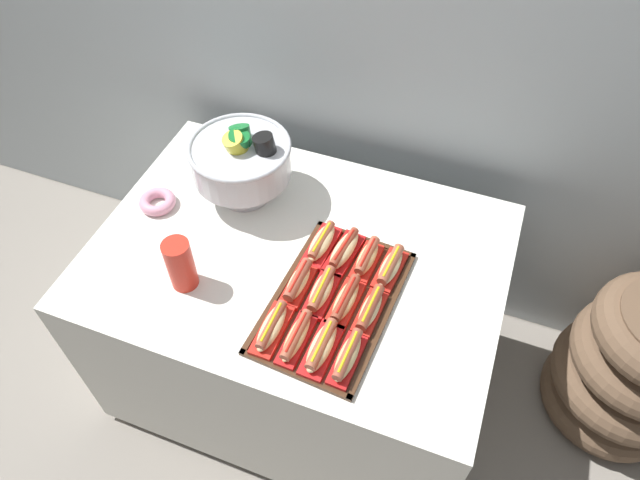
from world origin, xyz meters
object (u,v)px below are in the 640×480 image
hot_dog_0 (272,327)px  hot_dog_4 (298,282)px  buffet_table (300,317)px  punch_bowl (242,159)px  floor_vase (633,368)px  hot_dog_6 (345,301)px  serving_tray (333,302)px  cup_stack (180,264)px  hot_dog_1 (296,337)px  hot_dog_5 (321,291)px  hot_dog_9 (344,251)px  hot_dog_7 (370,310)px  hot_dog_3 (347,357)px  donut (158,202)px  hot_dog_11 (390,267)px  hot_dog_2 (321,347)px  hot_dog_8 (321,243)px  hot_dog_10 (367,259)px

hot_dog_0 → hot_dog_4: 0.17m
buffet_table → punch_bowl: bearing=145.2°
floor_vase → hot_dog_6: 1.16m
serving_tray → cup_stack: bearing=-168.8°
buffet_table → hot_dog_4: 0.43m
cup_stack → hot_dog_1: bearing=-11.0°
floor_vase → hot_dog_5: floor_vase is taller
hot_dog_6 → floor_vase: bearing=23.4°
hot_dog_4 → hot_dog_6: size_ratio=0.89×
hot_dog_5 → hot_dog_9: same height
hot_dog_7 → hot_dog_3: bearing=-93.9°
serving_tray → floor_vase: bearing=22.5°
floor_vase → cup_stack: 1.62m
hot_dog_7 → punch_bowl: 0.64m
buffet_table → donut: size_ratio=10.52×
hot_dog_3 → hot_dog_6: size_ratio=0.98×
hot_dog_11 → cup_stack: size_ratio=0.96×
punch_bowl → hot_dog_5: bearing=-38.6°
serving_tray → hot_dog_9: hot_dog_9 is taller
serving_tray → hot_dog_1: bearing=-106.7°
hot_dog_5 → serving_tray: bearing=-3.9°
hot_dog_9 → buffet_table: bearing=-166.3°
floor_vase → hot_dog_0: floor_vase is taller
hot_dog_0 → punch_bowl: bearing=122.8°
serving_tray → donut: 0.70m
floor_vase → hot_dog_2: 1.24m
floor_vase → hot_dog_6: (-0.96, -0.42, 0.50)m
hot_dog_8 → hot_dog_9: hot_dog_9 is taller
hot_dog_3 → donut: hot_dog_3 is taller
hot_dog_8 → hot_dog_11: size_ratio=1.06×
floor_vase → punch_bowl: (-1.42, -0.10, 0.63)m
punch_bowl → hot_dog_10: bearing=-17.7°
serving_tray → hot_dog_7: hot_dog_7 is taller
floor_vase → hot_dog_2: (-0.97, -0.58, 0.50)m
buffet_table → cup_stack: cup_stack is taller
buffet_table → donut: donut is taller
serving_tray → hot_dog_4: size_ratio=3.49×
hot_dog_8 → hot_dog_9: 0.08m
hot_dog_7 → hot_dog_8: 0.28m
hot_dog_7 → hot_dog_11: same height
hot_dog_8 → donut: size_ratio=1.46×
serving_tray → hot_dog_10: (0.05, 0.16, 0.03)m
buffet_table → hot_dog_5: size_ratio=7.68×
hot_dog_4 → hot_dog_7: (0.22, -0.02, -0.00)m
hot_dog_0 → hot_dog_1: bearing=-3.9°
hot_dog_5 → punch_bowl: size_ratio=0.50×
punch_bowl → hot_dog_6: bearing=-34.3°
hot_dog_2 → hot_dog_9: hot_dog_2 is taller
hot_dog_6 → serving_tray: bearing=176.1°
hot_dog_2 → hot_dog_4: size_ratio=1.17×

